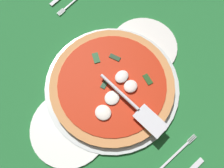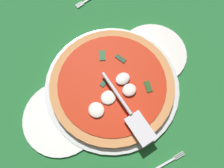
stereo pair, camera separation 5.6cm
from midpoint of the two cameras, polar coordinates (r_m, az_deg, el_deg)
The scene contains 7 objects.
ground_plane at distance 74.62cm, azimuth 2.17°, elevation 0.31°, with size 105.26×105.26×0.80cm, color #236B32.
checker_pattern at distance 74.20cm, azimuth 2.18°, elevation 0.44°, with size 105.26×105.26×0.10cm.
pizza_pan at distance 72.94cm, azimuth 2.18°, elevation -0.68°, with size 42.10×42.10×1.22cm, color silver.
dinner_plate_left at distance 71.18cm, azimuth -10.10°, elevation -8.42°, with size 23.09×23.09×1.00cm, color white.
dinner_plate_right at distance 79.53cm, azimuth 12.06°, elevation 7.18°, with size 22.36×22.36×1.00cm, color white.
pizza at distance 71.39cm, azimuth 2.25°, elevation -0.29°, with size 38.53×38.53×3.34cm.
pizza_server at distance 66.55cm, azimuth 6.31°, elevation -6.50°, with size 5.59×24.39×1.00cm.
Camera 2 is at (-16.32, -22.14, 69.03)cm, focal length 37.19 mm.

